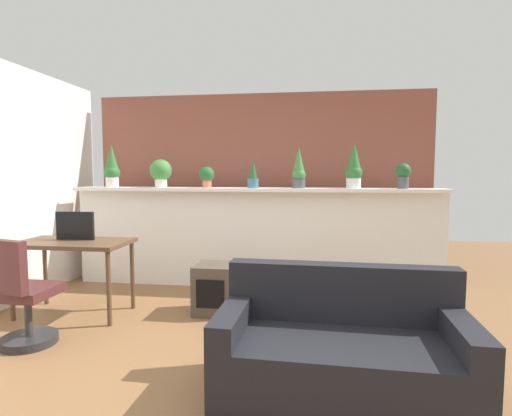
{
  "coord_description": "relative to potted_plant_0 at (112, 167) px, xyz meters",
  "views": [
    {
      "loc": [
        0.72,
        -2.93,
        1.43
      ],
      "look_at": [
        0.18,
        0.92,
        1.09
      ],
      "focal_mm": 28.3,
      "sensor_mm": 36.0,
      "label": 1
    }
  ],
  "objects": [
    {
      "name": "potted_plant_1",
      "position": [
        0.64,
        0.03,
        -0.06
      ],
      "size": [
        0.28,
        0.28,
        0.35
      ],
      "color": "silver",
      "rests_on": "plant_shelf"
    },
    {
      "name": "desk",
      "position": [
        0.18,
        -1.18,
        -0.84
      ],
      "size": [
        1.1,
        0.6,
        0.75
      ],
      "color": "brown",
      "rests_on": "ground"
    },
    {
      "name": "potted_plant_4",
      "position": [
        2.38,
        -0.01,
        -0.03
      ],
      "size": [
        0.17,
        0.17,
        0.5
      ],
      "color": "#4C4C51",
      "rests_on": "plant_shelf"
    },
    {
      "name": "couch",
      "position": [
        2.74,
        -2.34,
        -1.22
      ],
      "size": [
        1.59,
        0.81,
        0.8
      ],
      "color": "black",
      "rests_on": "ground"
    },
    {
      "name": "potted_plant_2",
      "position": [
        1.24,
        0.02,
        -0.11
      ],
      "size": [
        0.19,
        0.19,
        0.26
      ],
      "color": "#C66B42",
      "rests_on": "plant_shelf"
    },
    {
      "name": "side_cube_shelf",
      "position": [
        1.57,
        -0.94,
        -1.25
      ],
      "size": [
        0.4,
        0.41,
        0.5
      ],
      "color": "#4C4238",
      "rests_on": "ground"
    },
    {
      "name": "potted_plant_5",
      "position": [
        3.03,
        0.02,
        -0.01
      ],
      "size": [
        0.2,
        0.2,
        0.54
      ],
      "color": "silver",
      "rests_on": "plant_shelf"
    },
    {
      "name": "potted_plant_6",
      "position": [
        3.59,
        -0.0,
        -0.09
      ],
      "size": [
        0.17,
        0.17,
        0.29
      ],
      "color": "#4C4C51",
      "rests_on": "plant_shelf"
    },
    {
      "name": "potted_plant_0",
      "position": [
        0.0,
        0.0,
        0.0
      ],
      "size": [
        0.2,
        0.2,
        0.54
      ],
      "color": "silver",
      "rests_on": "plant_shelf"
    },
    {
      "name": "plant_shelf",
      "position": [
        1.83,
        0.01,
        -0.28
      ],
      "size": [
        4.54,
        0.37,
        0.04
      ],
      "primitive_type": "cube",
      "color": "white",
      "rests_on": "divider_wall"
    },
    {
      "name": "tv_monitor",
      "position": [
        0.16,
        -1.1,
        -0.61
      ],
      "size": [
        0.4,
        0.04,
        0.29
      ],
      "primitive_type": "cube",
      "color": "black",
      "rests_on": "desk"
    },
    {
      "name": "potted_plant_3",
      "position": [
        1.83,
        -0.01,
        -0.1
      ],
      "size": [
        0.14,
        0.14,
        0.36
      ],
      "color": "#386B84",
      "rests_on": "plant_shelf"
    },
    {
      "name": "divider_wall",
      "position": [
        1.83,
        0.05,
        -0.9
      ],
      "size": [
        4.54,
        0.16,
        1.21
      ],
      "primitive_type": "cube",
      "color": "white",
      "rests_on": "ground"
    },
    {
      "name": "ground_plane",
      "position": [
        1.83,
        -1.95,
        -1.5
      ],
      "size": [
        12.0,
        12.0,
        0.0
      ],
      "primitive_type": "plane",
      "color": "brown"
    },
    {
      "name": "office_chair",
      "position": [
        0.2,
        -1.96,
        -1.11
      ],
      "size": [
        0.49,
        0.49,
        0.91
      ],
      "color": "#262628",
      "rests_on": "ground"
    },
    {
      "name": "brick_wall_behind",
      "position": [
        1.83,
        0.65,
        -0.25
      ],
      "size": [
        4.54,
        0.1,
        2.5
      ],
      "primitive_type": "cube",
      "color": "brown",
      "rests_on": "ground"
    }
  ]
}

